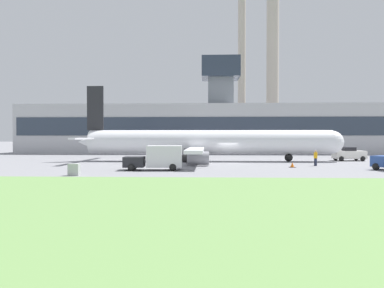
% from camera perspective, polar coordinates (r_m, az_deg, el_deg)
% --- Properties ---
extents(ground_plane, '(400.00, 400.00, 0.00)m').
position_cam_1_polar(ground_plane, '(47.74, 5.56, -2.83)').
color(ground_plane, gray).
extents(grass_strip, '(240.00, 37.00, 0.06)m').
position_cam_1_polar(grass_strip, '(11.80, 15.40, -14.90)').
color(grass_strip, '#668E4C').
rests_on(grass_strip, ground_plane).
extents(terminal_building, '(79.17, 11.13, 18.80)m').
position_cam_1_polar(terminal_building, '(74.75, 4.45, 2.55)').
color(terminal_building, '#B2B2B7').
rests_on(terminal_building, ground_plane).
extents(smokestack_left, '(2.36, 2.36, 41.13)m').
position_cam_1_polar(smokestack_left, '(102.61, 7.59, 10.85)').
color(smokestack_left, '#B2A899').
rests_on(smokestack_left, ground_plane).
extents(smokestack_right, '(3.63, 3.63, 44.32)m').
position_cam_1_polar(smokestack_right, '(101.03, 12.19, 11.94)').
color(smokestack_right, '#B2A899').
rests_on(smokestack_right, ground_plane).
extents(airplane, '(35.40, 29.23, 10.11)m').
position_cam_1_polar(airplane, '(49.86, 2.15, 0.23)').
color(airplane, white).
rests_on(airplane, ground_plane).
extents(pushback_tug, '(4.18, 2.78, 1.86)m').
position_cam_1_polar(pushback_tug, '(55.29, 22.80, -1.49)').
color(pushback_tug, white).
rests_on(pushback_tug, ground_plane).
extents(baggage_truck, '(5.77, 2.96, 2.40)m').
position_cam_1_polar(baggage_truck, '(36.90, -5.27, -2.15)').
color(baggage_truck, '#232328').
rests_on(baggage_truck, ground_plane).
extents(ground_crew_person, '(0.55, 0.55, 1.76)m').
position_cam_1_polar(ground_crew_person, '(44.29, 18.31, -2.02)').
color(ground_crew_person, '#23283D').
rests_on(ground_crew_person, ground_plane).
extents(traffic_cone_near_nose, '(0.66, 0.66, 0.54)m').
position_cam_1_polar(traffic_cone_near_nose, '(41.44, 15.04, -3.12)').
color(traffic_cone_near_nose, black).
rests_on(traffic_cone_near_nose, ground_plane).
extents(utility_cabinet, '(0.91, 0.58, 1.01)m').
position_cam_1_polar(utility_cabinet, '(33.12, -17.54, -3.74)').
color(utility_cabinet, '#B2B7B2').
rests_on(utility_cabinet, ground_plane).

